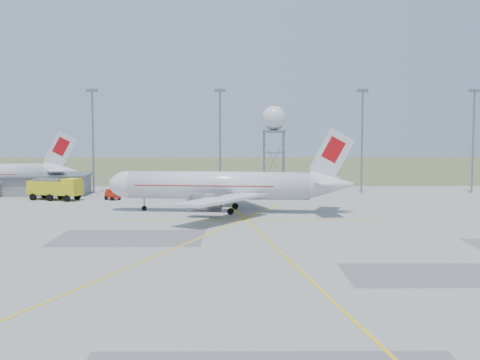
{
  "coord_description": "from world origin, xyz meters",
  "views": [
    {
      "loc": [
        -7.19,
        -65.55,
        14.11
      ],
      "look_at": [
        -6.3,
        40.0,
        4.88
      ],
      "focal_mm": 50.0,
      "sensor_mm": 36.0,
      "label": 1
    }
  ],
  "objects_px": {
    "airliner_main": "(223,186)",
    "fire_truck": "(56,190)",
    "baggage_tug": "(112,196)",
    "radar_tower": "(274,145)"
  },
  "relations": [
    {
      "from": "airliner_main",
      "to": "fire_truck",
      "type": "height_order",
      "value": "airliner_main"
    },
    {
      "from": "fire_truck",
      "to": "airliner_main",
      "type": "bearing_deg",
      "value": -8.37
    },
    {
      "from": "radar_tower",
      "to": "baggage_tug",
      "type": "relative_size",
      "value": 5.66
    },
    {
      "from": "airliner_main",
      "to": "fire_truck",
      "type": "distance_m",
      "value": 34.41
    },
    {
      "from": "radar_tower",
      "to": "baggage_tug",
      "type": "distance_m",
      "value": 32.36
    },
    {
      "from": "airliner_main",
      "to": "radar_tower",
      "type": "distance_m",
      "value": 27.47
    },
    {
      "from": "airliner_main",
      "to": "baggage_tug",
      "type": "relative_size",
      "value": 12.75
    },
    {
      "from": "airliner_main",
      "to": "baggage_tug",
      "type": "height_order",
      "value": "airliner_main"
    },
    {
      "from": "baggage_tug",
      "to": "fire_truck",
      "type": "bearing_deg",
      "value": -141.55
    },
    {
      "from": "fire_truck",
      "to": "baggage_tug",
      "type": "distance_m",
      "value": 10.12
    }
  ]
}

